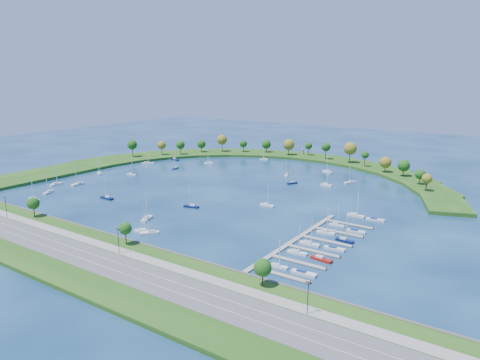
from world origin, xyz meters
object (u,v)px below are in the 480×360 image
Objects in this scene: moored_boat_13 at (350,182)px; docked_boat_6 at (326,232)px; moored_boat_0 at (175,168)px; moored_boat_3 at (150,232)px; docked_boat_10 at (356,215)px; docked_boat_2 at (297,252)px; dock_system at (310,244)px; moored_boat_15 at (267,205)px; moored_boat_21 at (191,206)px; moored_boat_1 at (292,183)px; moored_boat_6 at (148,163)px; docked_boat_3 at (321,258)px; docked_boat_5 at (334,248)px; moored_boat_9 at (328,171)px; moored_boat_7 at (56,184)px; moored_boat_11 at (209,163)px; docked_boat_11 at (375,220)px; harbor_tower at (302,152)px; docked_boat_1 at (303,273)px; moored_boat_19 at (99,173)px; moored_boat_12 at (48,192)px; moored_boat_14 at (34,199)px; moored_boat_18 at (264,159)px; moored_boat_20 at (132,174)px; moored_boat_10 at (144,231)px; docked_boat_9 at (356,231)px; moored_boat_16 at (326,184)px; docked_boat_7 at (345,240)px; moored_boat_4 at (107,197)px; docked_boat_8 at (337,225)px; moored_boat_17 at (147,218)px; moored_boat_8 at (286,175)px; moored_boat_2 at (175,159)px; docked_boat_0 at (278,266)px.

moored_boat_13 is 100.88m from docked_boat_6.
moored_boat_3 reaches higher than moored_boat_0.
docked_boat_2 is at bearing -90.82° from docked_boat_10.
docked_boat_2 is at bearing 50.42° from moored_boat_0.
moored_boat_15 reaches higher than dock_system.
moored_boat_0 is at bearing -57.01° from moored_boat_21.
docked_boat_2 is (55.96, -102.48, 0.02)m from moored_boat_1.
moored_boat_6 reaches higher than docked_boat_3.
docked_boat_5 is 0.67× the size of docked_boat_10.
moored_boat_7 is at bearing 75.12° from moored_boat_9.
docked_boat_6 is at bearing 129.55° from moored_boat_11.
moored_boat_7 is at bearing -176.87° from docked_boat_11.
harbor_tower is 191.88m from docked_boat_6.
moored_boat_19 is at bearing 157.63° from docked_boat_1.
moored_boat_12 is 16.01m from moored_boat_14.
moored_boat_20 is at bearing 49.85° from moored_boat_18.
moored_boat_10 is 185.81m from moored_boat_18.
moored_boat_15 reaches higher than docked_boat_9.
moored_boat_11 is at bearing -91.53° from moored_boat_19.
moored_boat_6 reaches higher than harbor_tower.
moored_boat_13 reaches higher than moored_boat_15.
moored_boat_14 is 1.18× the size of moored_boat_16.
moored_boat_9 is (130.48, 50.38, -0.01)m from moored_boat_6.
moored_boat_3 reaches higher than docked_boat_7.
moored_boat_10 is 89.70m from moored_boat_14.
moored_boat_4 is 129.60m from docked_boat_8.
harbor_tower is 200.91m from docked_boat_7.
moored_boat_17 is 1.32× the size of docked_boat_8.
moored_boat_3 is at bearing 30.31° from moored_boat_0.
moored_boat_8 reaches higher than docked_boat_9.
moored_boat_6 is (-54.66, 85.33, 0.03)m from moored_boat_4.
moored_boat_3 is 0.95× the size of moored_boat_10.
docked_boat_1 is (171.64, -77.18, -0.19)m from moored_boat_20.
moored_boat_1 is 119.99m from moored_boat_2.
moored_boat_10 is 1.12× the size of docked_boat_7.
moored_boat_9 is at bearing -145.15° from moored_boat_3.
moored_boat_9 is 1.10× the size of docked_boat_3.
moored_boat_1 is 0.84× the size of moored_boat_10.
moored_boat_9 is at bearing -115.65° from moored_boat_21.
moored_boat_3 reaches higher than docked_boat_9.
moored_boat_1 is 116.76m from docked_boat_2.
moored_boat_0 is 166.92m from docked_boat_11.
moored_boat_6 reaches higher than docked_boat_11.
moored_boat_1 reaches higher than moored_boat_18.
docked_boat_8 is 21.93m from docked_boat_11.
moored_boat_14 is 75.67m from moored_boat_20.
dock_system is 5.86× the size of moored_boat_9.
moored_boat_9 reaches higher than moored_boat_19.
docked_boat_0 is (80.02, -12.45, -0.08)m from moored_boat_17.
moored_boat_11 is 1.10× the size of moored_boat_18.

